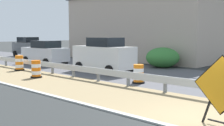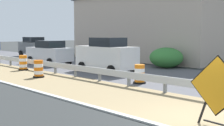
% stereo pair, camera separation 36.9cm
% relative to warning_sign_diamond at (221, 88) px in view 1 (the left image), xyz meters
% --- Properties ---
extents(ground_plane, '(160.00, 160.00, 0.00)m').
position_rel_warning_sign_diamond_xyz_m(ground_plane, '(0.33, 0.45, -1.05)').
color(ground_plane, '#2B2D2D').
extents(median_dirt_strip, '(3.87, 120.00, 0.01)m').
position_rel_warning_sign_diamond_xyz_m(median_dirt_strip, '(1.07, 0.45, -1.05)').
color(median_dirt_strip, '#8E7A56').
rests_on(median_dirt_strip, ground).
extents(guardrail_median, '(0.18, 59.52, 0.71)m').
position_rel_warning_sign_diamond_xyz_m(guardrail_median, '(2.77, 1.51, -0.53)').
color(guardrail_median, '#ADB2B7').
rests_on(guardrail_median, ground).
extents(warning_sign_diamond, '(0.19, 1.63, 1.95)m').
position_rel_warning_sign_diamond_xyz_m(warning_sign_diamond, '(0.00, 0.00, 0.00)').
color(warning_sign_diamond, black).
rests_on(warning_sign_diamond, ground).
extents(traffic_barrel_nearest, '(0.64, 0.64, 0.95)m').
position_rel_warning_sign_diamond_xyz_m(traffic_barrel_nearest, '(3.81, 5.77, -0.63)').
color(traffic_barrel_nearest, orange).
rests_on(traffic_barrel_nearest, ground).
extents(traffic_barrel_close, '(0.64, 0.64, 0.99)m').
position_rel_warning_sign_diamond_xyz_m(traffic_barrel_close, '(1.24, 11.07, -0.61)').
color(traffic_barrel_close, orange).
rests_on(traffic_barrel_close, ground).
extents(traffic_barrel_mid, '(0.66, 0.66, 1.01)m').
position_rel_warning_sign_diamond_xyz_m(traffic_barrel_mid, '(2.20, 14.69, -0.60)').
color(traffic_barrel_mid, orange).
rests_on(traffic_barrel_mid, ground).
extents(car_lead_near_lane, '(2.08, 4.22, 1.92)m').
position_rel_warning_sign_diamond_xyz_m(car_lead_near_lane, '(5.46, 16.54, -0.09)').
color(car_lead_near_lane, silver).
rests_on(car_lead_near_lane, ground).
extents(car_mid_far_lane, '(2.02, 4.31, 2.11)m').
position_rel_warning_sign_diamond_xyz_m(car_mid_far_lane, '(8.60, 24.38, -0.00)').
color(car_mid_far_lane, '#4C5156').
rests_on(car_mid_far_lane, ground).
extents(car_distant_b, '(2.01, 4.29, 2.24)m').
position_rel_warning_sign_diamond_xyz_m(car_distant_b, '(5.46, 9.89, 0.06)').
color(car_distant_b, silver).
rests_on(car_distant_b, ground).
extents(roadside_shop_near, '(8.51, 15.18, 6.22)m').
position_rel_warning_sign_diamond_xyz_m(roadside_shop_near, '(15.65, 13.90, 2.07)').
color(roadside_shop_near, '#AD9E8E').
rests_on(roadside_shop_near, ground).
extents(utility_pole_near, '(0.24, 1.80, 7.48)m').
position_rel_warning_sign_diamond_xyz_m(utility_pole_near, '(12.85, 7.14, 2.84)').
color(utility_pole_near, brown).
rests_on(utility_pole_near, ground).
extents(utility_pole_mid, '(0.24, 1.80, 7.97)m').
position_rel_warning_sign_diamond_xyz_m(utility_pole_mid, '(12.47, 22.18, 3.09)').
color(utility_pole_mid, brown).
rests_on(utility_pole_mid, ground).
extents(bush_roadside, '(2.44, 2.44, 1.47)m').
position_rel_warning_sign_diamond_xyz_m(bush_roadside, '(10.32, 8.64, -0.31)').
color(bush_roadside, '#337533').
rests_on(bush_roadside, ground).
extents(tree_roadside, '(3.65, 3.65, 6.54)m').
position_rel_warning_sign_diamond_xyz_m(tree_roadside, '(16.06, 23.88, 3.82)').
color(tree_roadside, '#4C3D2D').
rests_on(tree_roadside, ground).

